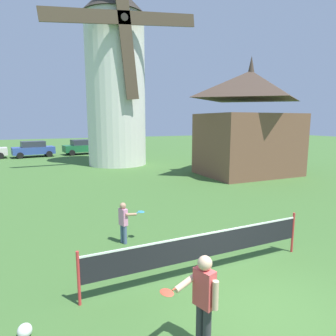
{
  "coord_description": "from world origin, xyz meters",
  "views": [
    {
      "loc": [
        -3.66,
        -3.84,
        3.51
      ],
      "look_at": [
        -0.3,
        3.51,
        2.2
      ],
      "focal_mm": 30.97,
      "sensor_mm": 36.0,
      "label": 1
    }
  ],
  "objects_px": {
    "player_far": "(124,220)",
    "parked_car_green": "(82,147)",
    "tennis_net": "(204,246)",
    "parked_car_blue": "(33,149)",
    "chapel": "(249,125)",
    "windmill": "(116,74)",
    "stray_ball": "(25,331)",
    "player_near": "(203,296)"
  },
  "relations": [
    {
      "from": "parked_car_blue",
      "to": "chapel",
      "type": "xyz_separation_m",
      "value": [
        13.03,
        -16.41,
        2.47
      ]
    },
    {
      "from": "windmill",
      "to": "parked_car_green",
      "type": "bearing_deg",
      "value": 99.95
    },
    {
      "from": "windmill",
      "to": "tennis_net",
      "type": "bearing_deg",
      "value": -98.61
    },
    {
      "from": "parked_car_blue",
      "to": "parked_car_green",
      "type": "distance_m",
      "value": 4.81
    },
    {
      "from": "player_near",
      "to": "stray_ball",
      "type": "relative_size",
      "value": 6.48
    },
    {
      "from": "player_near",
      "to": "parked_car_green",
      "type": "bearing_deg",
      "value": 85.38
    },
    {
      "from": "windmill",
      "to": "tennis_net",
      "type": "distance_m",
      "value": 19.24
    },
    {
      "from": "tennis_net",
      "to": "player_far",
      "type": "xyz_separation_m",
      "value": [
        -1.19,
        2.46,
        0.0
      ]
    },
    {
      "from": "parked_car_blue",
      "to": "chapel",
      "type": "distance_m",
      "value": 21.1
    },
    {
      "from": "windmill",
      "to": "player_near",
      "type": "bearing_deg",
      "value": -101.1
    },
    {
      "from": "player_far",
      "to": "stray_ball",
      "type": "xyz_separation_m",
      "value": [
        -2.54,
        -2.96,
        -0.57
      ]
    },
    {
      "from": "player_near",
      "to": "chapel",
      "type": "distance_m",
      "value": 15.97
    },
    {
      "from": "tennis_net",
      "to": "parked_car_green",
      "type": "height_order",
      "value": "parked_car_green"
    },
    {
      "from": "stray_ball",
      "to": "chapel",
      "type": "xyz_separation_m",
      "value": [
        13.13,
        10.36,
        3.16
      ]
    },
    {
      "from": "player_far",
      "to": "parked_car_green",
      "type": "height_order",
      "value": "parked_car_green"
    },
    {
      "from": "chapel",
      "to": "tennis_net",
      "type": "bearing_deg",
      "value": -133.63
    },
    {
      "from": "windmill",
      "to": "parked_car_blue",
      "type": "bearing_deg",
      "value": 127.17
    },
    {
      "from": "tennis_net",
      "to": "windmill",
      "type": "bearing_deg",
      "value": 81.39
    },
    {
      "from": "player_near",
      "to": "parked_car_blue",
      "type": "height_order",
      "value": "parked_car_blue"
    },
    {
      "from": "player_near",
      "to": "player_far",
      "type": "height_order",
      "value": "player_near"
    },
    {
      "from": "tennis_net",
      "to": "player_near",
      "type": "distance_m",
      "value": 2.2
    },
    {
      "from": "player_far",
      "to": "windmill",
      "type": "bearing_deg",
      "value": 75.84
    },
    {
      "from": "parked_car_green",
      "to": "windmill",
      "type": "bearing_deg",
      "value": -80.05
    },
    {
      "from": "tennis_net",
      "to": "chapel",
      "type": "bearing_deg",
      "value": 46.37
    },
    {
      "from": "player_far",
      "to": "parked_car_blue",
      "type": "bearing_deg",
      "value": 95.86
    },
    {
      "from": "parked_car_green",
      "to": "chapel",
      "type": "height_order",
      "value": "chapel"
    },
    {
      "from": "windmill",
      "to": "stray_ball",
      "type": "distance_m",
      "value": 20.74
    },
    {
      "from": "player_far",
      "to": "chapel",
      "type": "height_order",
      "value": "chapel"
    },
    {
      "from": "player_far",
      "to": "player_near",
      "type": "bearing_deg",
      "value": -89.73
    },
    {
      "from": "windmill",
      "to": "parked_car_blue",
      "type": "distance_m",
      "value": 12.29
    },
    {
      "from": "player_far",
      "to": "chapel",
      "type": "distance_m",
      "value": 13.17
    },
    {
      "from": "parked_car_green",
      "to": "chapel",
      "type": "xyz_separation_m",
      "value": [
        8.25,
        -16.94,
        2.47
      ]
    },
    {
      "from": "windmill",
      "to": "parked_car_blue",
      "type": "height_order",
      "value": "windmill"
    },
    {
      "from": "tennis_net",
      "to": "parked_car_blue",
      "type": "distance_m",
      "value": 26.52
    },
    {
      "from": "parked_car_blue",
      "to": "chapel",
      "type": "bearing_deg",
      "value": -51.56
    },
    {
      "from": "tennis_net",
      "to": "parked_car_green",
      "type": "distance_m",
      "value": 26.82
    },
    {
      "from": "windmill",
      "to": "tennis_net",
      "type": "xyz_separation_m",
      "value": [
        -2.71,
        -17.91,
        -6.5
      ]
    },
    {
      "from": "stray_ball",
      "to": "parked_car_green",
      "type": "bearing_deg",
      "value": 79.86
    },
    {
      "from": "parked_car_blue",
      "to": "tennis_net",
      "type": "bearing_deg",
      "value": -82.13
    },
    {
      "from": "player_far",
      "to": "chapel",
      "type": "xyz_separation_m",
      "value": [
        10.59,
        7.4,
        2.59
      ]
    },
    {
      "from": "tennis_net",
      "to": "parked_car_blue",
      "type": "bearing_deg",
      "value": 97.87
    },
    {
      "from": "player_far",
      "to": "tennis_net",
      "type": "bearing_deg",
      "value": -64.23
    }
  ]
}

